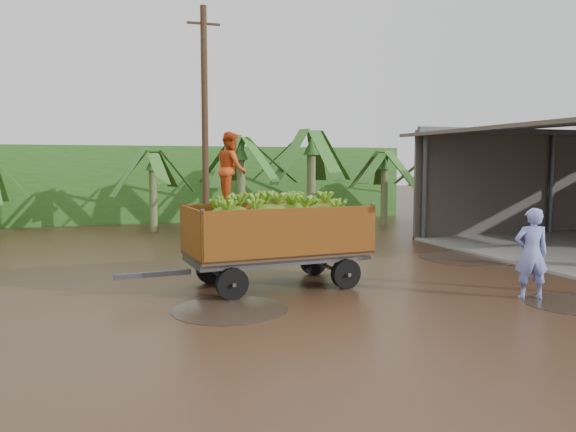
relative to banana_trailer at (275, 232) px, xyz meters
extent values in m
plane|color=black|center=(2.06, 0.01, -1.24)|extent=(100.00, 100.00, 0.00)
cube|color=#383330|center=(13.06, 5.91, 0.76)|extent=(12.00, 0.12, 4.00)
cube|color=#2D661E|center=(0.06, 16.01, 0.56)|extent=(22.00, 3.00, 3.60)
cube|color=#47474C|center=(-2.74, -0.25, -0.76)|extent=(1.60, 0.24, 0.11)
imported|color=#C94717|center=(-0.94, 0.26, 1.44)|extent=(0.67, 0.83, 1.64)
imported|color=#7E8DE6|center=(4.71, -2.76, -0.30)|extent=(0.80, 0.66, 1.89)
cylinder|color=#47301E|center=(-0.14, 8.48, 2.97)|extent=(0.24, 0.24, 8.42)
cube|color=#47301E|center=(-0.14, 8.48, 6.54)|extent=(1.20, 0.08, 0.08)
camera|label=1|loc=(-3.60, -12.12, 1.57)|focal=35.00mm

